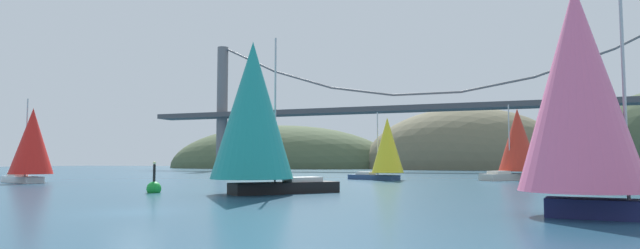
# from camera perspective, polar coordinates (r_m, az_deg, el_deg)

# --- Properties ---
(ground_plane) EXTENTS (360.00, 360.00, 0.00)m
(ground_plane) POSITION_cam_1_polar(r_m,az_deg,el_deg) (25.87, -20.17, -9.22)
(ground_plane) COLOR navy
(headland_left) EXTENTS (79.87, 44.00, 28.40)m
(headland_left) POSITION_cam_1_polar(r_m,az_deg,el_deg) (170.48, -4.73, -4.90)
(headland_left) COLOR #4C5B3D
(headland_left) RESTS_ON ground_plane
(headland_center) EXTENTS (60.31, 44.00, 36.19)m
(headland_center) POSITION_cam_1_polar(r_m,az_deg,el_deg) (155.15, 15.89, -4.84)
(headland_center) COLOR #6B664C
(headland_center) RESTS_ON ground_plane
(suspension_bridge) EXTENTS (141.17, 6.00, 32.40)m
(suspension_bridge) POSITION_cam_1_polar(r_m,az_deg,el_deg) (116.57, 11.83, 2.18)
(suspension_bridge) COLOR slate
(suspension_bridge) RESTS_ON ground_plane
(sailboat_red_spinnaker) EXTENTS (8.80, 5.67, 9.39)m
(sailboat_red_spinnaker) POSITION_cam_1_polar(r_m,az_deg,el_deg) (64.14, -29.65, -1.88)
(sailboat_red_spinnaker) COLOR white
(sailboat_red_spinnaker) RESTS_ON ground_plane
(sailboat_pink_spinnaker) EXTENTS (9.50, 5.87, 11.69)m
(sailboat_pink_spinnaker) POSITION_cam_1_polar(r_m,az_deg,el_deg) (24.90, 27.27, 3.21)
(sailboat_pink_spinnaker) COLOR #191E4C
(sailboat_pink_spinnaker) RESTS_ON ground_plane
(sailboat_teal_sail) EXTENTS (9.47, 10.14, 11.69)m
(sailboat_teal_sail) POSITION_cam_1_polar(r_m,az_deg,el_deg) (37.39, -7.41, 1.28)
(sailboat_teal_sail) COLOR black
(sailboat_teal_sail) RESTS_ON ground_plane
(sailboat_yellow_sail) EXTENTS (8.16, 5.55, 8.65)m
(sailboat_yellow_sail) POSITION_cam_1_polar(r_m,az_deg,el_deg) (64.60, 7.43, -2.60)
(sailboat_yellow_sail) COLOR navy
(sailboat_yellow_sail) RESTS_ON ground_plane
(sailboat_scarlet_sail) EXTENTS (8.13, 8.60, 9.48)m
(sailboat_scarlet_sail) POSITION_cam_1_polar(r_m,az_deg,el_deg) (68.90, 21.22, -1.88)
(sailboat_scarlet_sail) COLOR #B7B2A8
(sailboat_scarlet_sail) RESTS_ON ground_plane
(channel_buoy) EXTENTS (1.10, 1.10, 2.64)m
(channel_buoy) POSITION_cam_1_polar(r_m,az_deg,el_deg) (40.91, -18.14, -6.77)
(channel_buoy) COLOR green
(channel_buoy) RESTS_ON ground_plane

